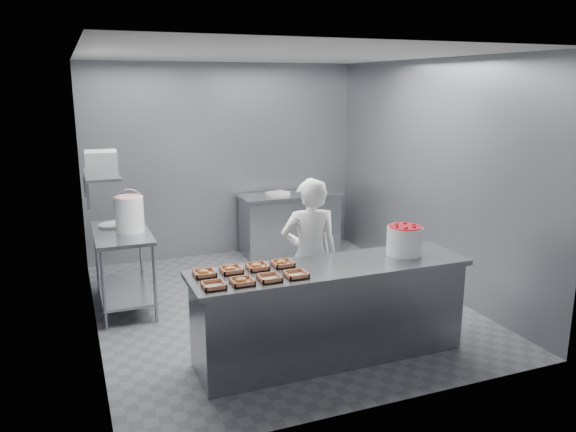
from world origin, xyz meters
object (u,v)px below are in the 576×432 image
(tray_3, at_px, (296,274))
(tray_7, at_px, (282,263))
(service_counter, at_px, (330,311))
(tray_0, at_px, (214,285))
(strawberry_tub, at_px, (404,239))
(glaze_bucket, at_px, (129,213))
(prep_table, at_px, (123,258))
(worker, at_px, (310,256))
(tray_2, at_px, (270,278))
(tray_6, at_px, (257,266))
(tray_1, at_px, (242,281))
(appliance, at_px, (101,164))
(back_counter, at_px, (290,223))
(tray_5, at_px, (231,269))
(tray_4, at_px, (204,273))

(tray_3, height_order, tray_7, tray_7)
(service_counter, xyz_separation_m, tray_3, (-0.41, -0.16, 0.47))
(tray_0, height_order, strawberry_tub, strawberry_tub)
(tray_3, relative_size, glaze_bucket, 0.39)
(prep_table, xyz_separation_m, tray_7, (1.24, -1.79, 0.33))
(worker, distance_m, glaze_bucket, 2.09)
(tray_2, relative_size, tray_6, 1.00)
(strawberry_tub, bearing_deg, service_counter, -176.40)
(tray_6, bearing_deg, tray_1, -127.05)
(tray_6, xyz_separation_m, appliance, (-1.17, 1.52, 0.78))
(back_counter, distance_m, worker, 2.80)
(tray_5, relative_size, worker, 0.12)
(tray_3, bearing_deg, back_counter, 68.97)
(prep_table, xyz_separation_m, tray_5, (0.76, -1.79, 0.33))
(tray_2, relative_size, glaze_bucket, 0.39)
(tray_6, xyz_separation_m, glaze_bucket, (-0.90, 1.75, 0.18))
(prep_table, xyz_separation_m, tray_6, (1.00, -1.79, 0.33))
(tray_1, distance_m, strawberry_tub, 1.71)
(tray_6, height_order, appliance, appliance)
(tray_2, bearing_deg, tray_5, 127.40)
(tray_1, distance_m, appliance, 2.20)
(tray_4, bearing_deg, tray_5, 0.00)
(appliance, bearing_deg, service_counter, -40.15)
(tray_1, relative_size, tray_4, 1.00)
(back_counter, xyz_separation_m, tray_2, (-1.55, -3.41, 0.47))
(glaze_bucket, distance_m, appliance, 0.69)
(tray_2, xyz_separation_m, glaze_bucket, (-0.90, 2.07, 0.19))
(back_counter, xyz_separation_m, glaze_bucket, (-2.45, -1.34, 0.65))
(tray_3, height_order, appliance, appliance)
(tray_5, relative_size, glaze_bucket, 0.39)
(tray_7, bearing_deg, tray_3, -89.45)
(worker, height_order, glaze_bucket, worker)
(tray_2, bearing_deg, tray_6, 90.55)
(service_counter, height_order, tray_4, tray_4)
(tray_6, relative_size, appliance, 0.52)
(tray_7, relative_size, worker, 0.12)
(tray_7, bearing_deg, appliance, 132.76)
(prep_table, bearing_deg, tray_0, -76.16)
(tray_2, relative_size, tray_4, 1.00)
(tray_2, height_order, worker, worker)
(tray_0, height_order, worker, worker)
(tray_7, relative_size, appliance, 0.52)
(tray_3, height_order, tray_6, tray_6)
(back_counter, height_order, worker, worker)
(tray_5, distance_m, appliance, 1.94)
(tray_0, distance_m, glaze_bucket, 2.12)
(tray_7, height_order, appliance, appliance)
(tray_1, bearing_deg, tray_5, 90.00)
(tray_4, relative_size, worker, 0.12)
(service_counter, xyz_separation_m, strawberry_tub, (0.80, 0.05, 0.60))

